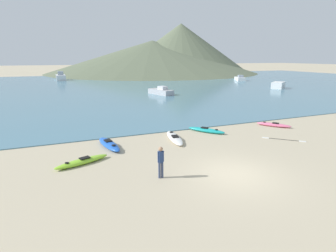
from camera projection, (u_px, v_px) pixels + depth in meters
name	position (u px, v px, depth m)	size (l,w,h in m)	color
ground_plane	(235.00, 174.00, 12.66)	(400.00, 400.00, 0.00)	tan
bay_water	(103.00, 86.00, 51.37)	(160.00, 70.00, 0.06)	teal
far_hill_left	(152.00, 57.00, 96.72)	(75.52, 75.52, 11.44)	#5B664C
far_hill_midleft	(181.00, 48.00, 99.79)	(50.91, 50.91, 17.75)	#5B664C
kayak_on_sand_0	(206.00, 130.00, 19.78)	(2.26, 2.70, 0.36)	teal
kayak_on_sand_1	(274.00, 125.00, 21.42)	(2.12, 2.45, 0.33)	#E5668C
kayak_on_sand_2	(109.00, 144.00, 16.52)	(1.29, 3.19, 0.40)	blue
kayak_on_sand_3	(174.00, 138.00, 17.99)	(1.31, 3.44, 0.32)	white
kayak_on_sand_4	(82.00, 161.00, 13.88)	(2.96, 1.58, 0.33)	#8CCC2D
person_near_foreground	(161.00, 160.00, 12.11)	(0.31, 0.21, 1.54)	#384260
moored_boat_0	(278.00, 85.00, 47.01)	(3.68, 3.30, 1.14)	white
moored_boat_1	(161.00, 91.00, 39.45)	(2.89, 4.63, 1.26)	#B2B2B7
moored_boat_2	(61.00, 77.00, 63.88)	(2.25, 5.47, 2.15)	white
moored_boat_3	(240.00, 79.00, 62.90)	(3.67, 5.11, 1.33)	white
moored_boat_4	(182.00, 75.00, 76.06)	(3.31, 4.33, 0.72)	#B2B2B7
loose_paddle	(284.00, 140.00, 17.99)	(2.18, 2.01, 0.03)	black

